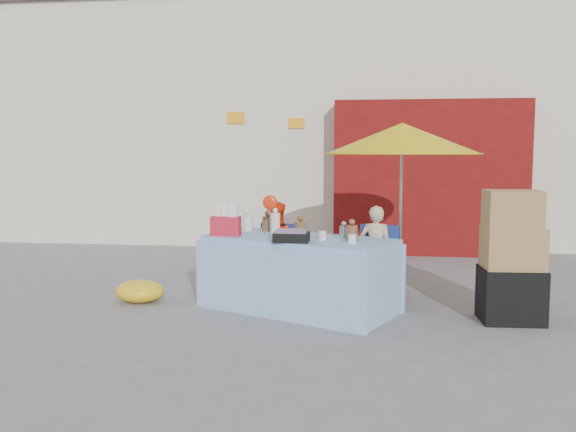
# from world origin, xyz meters

# --- Properties ---
(ground) EXTENTS (80.00, 80.00, 0.00)m
(ground) POSITION_xyz_m (0.00, 0.00, 0.00)
(ground) COLOR slate
(ground) RESTS_ON ground
(backdrop) EXTENTS (14.00, 8.00, 7.80)m
(backdrop) POSITION_xyz_m (0.52, 7.52, 3.10)
(backdrop) COLOR silver
(backdrop) RESTS_ON ground
(market_table) EXTENTS (2.32, 1.77, 1.27)m
(market_table) POSITION_xyz_m (0.42, 0.21, 0.41)
(market_table) COLOR #9AC9F7
(market_table) RESTS_ON ground
(chair_left) EXTENTS (0.57, 0.56, 0.85)m
(chair_left) POSITION_xyz_m (0.03, 0.94, 0.26)
(chair_left) COLOR navy
(chair_left) RESTS_ON ground
(chair_right) EXTENTS (0.57, 0.56, 0.85)m
(chair_right) POSITION_xyz_m (1.28, 0.94, 0.26)
(chair_right) COLOR navy
(chair_right) RESTS_ON ground
(vendor_orange) EXTENTS (0.63, 0.53, 1.13)m
(vendor_orange) POSITION_xyz_m (0.03, 1.07, 0.56)
(vendor_orange) COLOR #FF350D
(vendor_orange) RESTS_ON ground
(vendor_beige) EXTENTS (0.45, 0.34, 1.09)m
(vendor_beige) POSITION_xyz_m (1.28, 1.07, 0.55)
(vendor_beige) COLOR beige
(vendor_beige) RESTS_ON ground
(umbrella) EXTENTS (1.90, 1.90, 2.09)m
(umbrella) POSITION_xyz_m (1.58, 1.22, 1.89)
(umbrella) COLOR gray
(umbrella) RESTS_ON ground
(box_stack) EXTENTS (0.64, 0.53, 1.35)m
(box_stack) POSITION_xyz_m (2.64, 0.02, 0.62)
(box_stack) COLOR black
(box_stack) RESTS_ON ground
(tarp_bundle) EXTENTS (0.70, 0.63, 0.26)m
(tarp_bundle) POSITION_xyz_m (-1.44, 0.30, 0.13)
(tarp_bundle) COLOR yellow
(tarp_bundle) RESTS_ON ground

